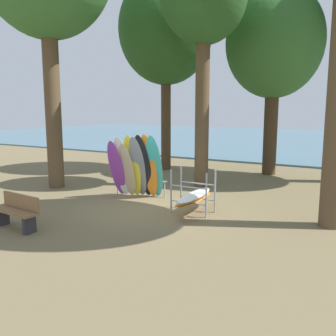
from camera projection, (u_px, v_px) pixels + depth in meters
The scene contains 7 objects.
ground_plane at pixel (151, 207), 11.09m from camera, with size 80.00×80.00×0.00m, color brown.
lake_water at pixel (310, 140), 35.24m from camera, with size 80.00×36.00×0.10m, color #477084.
tree_mid_behind at pixel (274, 43), 15.83m from camera, with size 4.20×4.20×8.25m.
tree_deep_back at pixel (166, 30), 17.08m from camera, with size 4.44×4.44×9.19m.
leaning_board_pile at pixel (136, 167), 12.14m from camera, with size 1.95×1.29×2.17m.
board_storage_rack at pixel (194, 196), 10.45m from camera, with size 1.15×2.13×1.25m.
park_bench at pixel (17, 211), 9.03m from camera, with size 1.43×0.52×0.85m.
Camera 1 is at (5.87, -9.04, 2.94)m, focal length 39.06 mm.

